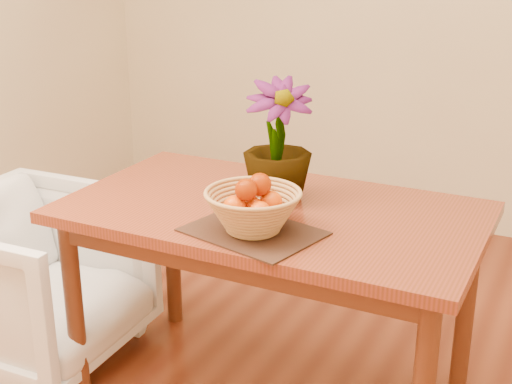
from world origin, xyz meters
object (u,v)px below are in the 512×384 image
at_px(table, 272,231).
at_px(wicker_basket, 253,213).
at_px(potted_plant, 278,141).
at_px(armchair, 37,271).

distance_m(table, wicker_basket, 0.28).
height_order(wicker_basket, potted_plant, potted_plant).
xyz_separation_m(table, armchair, (-0.95, -0.15, -0.29)).
bearing_deg(armchair, wicker_basket, -96.23).
bearing_deg(table, armchair, -171.29).
bearing_deg(potted_plant, armchair, 163.10).
relative_size(table, armchair, 1.90).
relative_size(table, wicker_basket, 4.66).
relative_size(wicker_basket, potted_plant, 0.72).
bearing_deg(potted_plant, table, -108.03).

